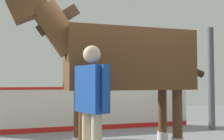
# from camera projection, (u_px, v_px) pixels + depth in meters

# --- Properties ---
(barrier_wall) EXTENTS (0.86, 5.17, 1.09)m
(barrier_wall) POSITION_uv_depth(u_px,v_px,m) (96.00, 110.00, 6.56)
(barrier_wall) COLOR silver
(barrier_wall) RESTS_ON ground
(roof_post_far) EXTENTS (0.16, 0.16, 2.62)m
(roof_post_far) POSITION_uv_depth(u_px,v_px,m) (211.00, 78.00, 6.60)
(roof_post_far) COLOR #4C4C51
(roof_post_far) RESTS_ON ground
(horse) EXTENTS (1.25, 3.36, 2.63)m
(horse) POSITION_uv_depth(u_px,v_px,m) (121.00, 62.00, 4.25)
(horse) COLOR brown
(horse) RESTS_ON ground
(handler) EXTENTS (0.60, 0.43, 1.68)m
(handler) POSITION_uv_depth(u_px,v_px,m) (92.00, 101.00, 3.24)
(handler) COLOR #47331E
(handler) RESTS_ON ground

